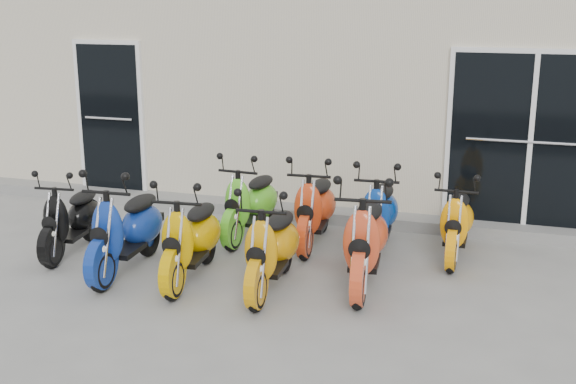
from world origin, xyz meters
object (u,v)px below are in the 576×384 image
at_px(scooter_front_orange_b, 272,236).
at_px(scooter_back_yellow, 457,212).
at_px(scooter_front_black, 71,209).
at_px(scooter_back_red, 315,198).
at_px(scooter_front_red, 366,227).
at_px(scooter_back_blue, 380,204).
at_px(scooter_front_blue, 126,218).
at_px(scooter_front_orange_a, 191,227).
at_px(scooter_back_green, 250,193).

relative_size(scooter_front_orange_b, scooter_back_yellow, 1.07).
bearing_deg(scooter_front_black, scooter_back_yellow, 8.87).
bearing_deg(scooter_back_red, scooter_front_red, -56.09).
bearing_deg(scooter_back_red, scooter_back_blue, -3.78).
bearing_deg(scooter_front_blue, scooter_back_yellow, 21.60).
height_order(scooter_front_orange_a, scooter_back_red, scooter_front_orange_a).
relative_size(scooter_front_blue, scooter_back_green, 1.08).
xyz_separation_m(scooter_front_orange_a, scooter_back_green, (0.11, 1.49, -0.02)).
distance_m(scooter_front_blue, scooter_front_orange_b, 1.65).
distance_m(scooter_front_blue, scooter_back_green, 1.72).
height_order(scooter_front_blue, scooter_front_orange_a, scooter_front_blue).
bearing_deg(scooter_front_black, scooter_front_blue, -26.70).
distance_m(scooter_front_orange_b, scooter_back_blue, 1.69).
bearing_deg(scooter_front_red, scooter_front_blue, -177.12).
xyz_separation_m(scooter_front_black, scooter_front_red, (3.44, 0.06, 0.10)).
relative_size(scooter_front_orange_b, scooter_back_blue, 1.00).
height_order(scooter_front_red, scooter_back_yellow, scooter_front_red).
relative_size(scooter_front_orange_b, scooter_back_red, 1.00).
height_order(scooter_back_green, scooter_back_yellow, scooter_back_green).
height_order(scooter_front_black, scooter_back_blue, scooter_back_blue).
bearing_deg(scooter_back_blue, scooter_front_blue, -152.98).
relative_size(scooter_front_orange_a, scooter_back_red, 1.00).
bearing_deg(scooter_front_blue, scooter_back_green, 56.83).
bearing_deg(scooter_back_green, scooter_front_orange_b, -59.05).
relative_size(scooter_front_orange_b, scooter_front_red, 0.92).
distance_m(scooter_front_blue, scooter_back_red, 2.24).
relative_size(scooter_front_red, scooter_back_yellow, 1.17).
bearing_deg(scooter_back_green, scooter_back_red, 1.92).
height_order(scooter_front_blue, scooter_back_green, scooter_front_blue).
distance_m(scooter_back_green, scooter_back_blue, 1.60).
height_order(scooter_front_orange_a, scooter_back_blue, scooter_front_orange_a).
height_order(scooter_front_black, scooter_back_red, scooter_back_red).
bearing_deg(scooter_front_black, scooter_back_blue, 11.84).
distance_m(scooter_front_blue, scooter_back_blue, 2.87).
bearing_deg(scooter_front_orange_a, scooter_back_blue, 35.39).
distance_m(scooter_front_orange_b, scooter_back_red, 1.47).
relative_size(scooter_front_blue, scooter_front_red, 0.97).
relative_size(scooter_back_blue, scooter_back_yellow, 1.07).
relative_size(scooter_front_blue, scooter_front_orange_a, 1.05).
relative_size(scooter_front_black, scooter_back_green, 0.94).
height_order(scooter_back_red, scooter_back_blue, scooter_back_red).
distance_m(scooter_front_orange_b, scooter_back_green, 1.68).
xyz_separation_m(scooter_front_black, scooter_front_blue, (0.91, -0.33, 0.08)).
bearing_deg(scooter_front_red, scooter_back_green, 140.84).
bearing_deg(scooter_back_blue, scooter_front_orange_b, -122.65).
bearing_deg(scooter_front_black, scooter_front_orange_a, -18.09).
distance_m(scooter_front_red, scooter_back_yellow, 1.40).
distance_m(scooter_front_blue, scooter_front_red, 2.56).
bearing_deg(scooter_back_red, scooter_front_blue, -143.12).
bearing_deg(scooter_back_blue, scooter_back_yellow, -0.16).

